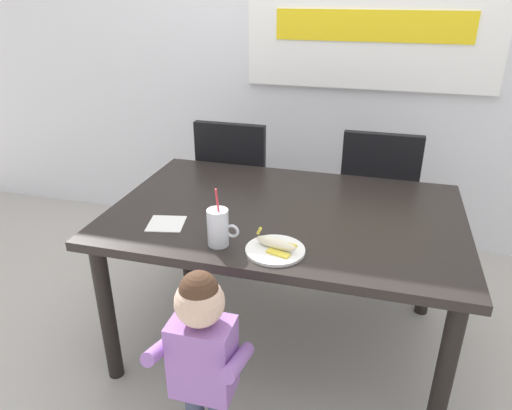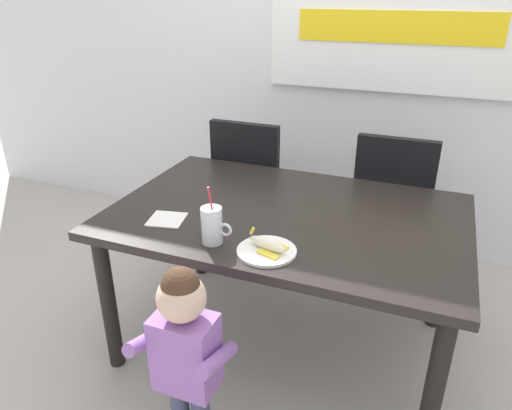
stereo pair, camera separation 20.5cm
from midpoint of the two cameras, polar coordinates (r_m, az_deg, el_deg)
The scene contains 10 objects.
ground_plane at distance 2.55m, azimuth 0.77°, elevation -16.01°, with size 24.00×24.00×0.00m, color #B7B2A8.
back_wall at distance 3.19m, azimuth 7.30°, elevation 20.83°, with size 6.40×0.17×2.90m.
dining_table at distance 2.17m, azimuth 0.86°, elevation -2.75°, with size 1.57×1.04×0.75m.
dining_chair_left at distance 2.96m, azimuth -4.34°, elevation 2.46°, with size 0.44×0.45×0.96m.
dining_chair_right at distance 2.83m, azimuth 12.38°, elevation 0.85°, with size 0.44×0.44×0.96m.
toddler_standing at distance 1.73m, azimuth -10.03°, elevation -16.89°, with size 0.33×0.24×0.84m.
milk_cup at distance 1.84m, azimuth -7.74°, elevation -3.01°, with size 0.13×0.08×0.25m.
snack_plate at distance 1.81m, azimuth -0.92°, elevation -5.56°, with size 0.23×0.23×0.01m, color white.
peeled_banana at distance 1.80m, azimuth -0.77°, elevation -4.79°, with size 0.18×0.13×0.07m.
paper_napkin at distance 2.07m, azimuth -13.58°, elevation -2.28°, with size 0.15×0.15×0.00m, color white.
Camera 1 is at (0.38, -1.90, 1.67)m, focal length 33.18 mm.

